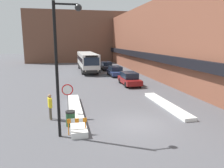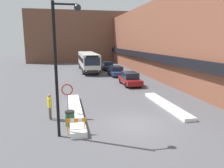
% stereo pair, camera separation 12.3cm
% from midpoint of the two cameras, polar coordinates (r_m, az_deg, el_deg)
% --- Properties ---
extents(ground_plane, '(160.00, 160.00, 0.00)m').
position_cam_midpoint_polar(ground_plane, '(14.02, 6.41, -10.45)').
color(ground_plane, '#515156').
extents(building_row_right, '(5.50, 60.00, 10.43)m').
position_cam_midpoint_polar(building_row_right, '(39.01, 9.47, 11.14)').
color(building_row_right, brown).
rests_on(building_row_right, ground_plane).
extents(building_backdrop_far, '(26.00, 8.00, 12.12)m').
position_cam_midpoint_polar(building_backdrop_far, '(56.70, -7.95, 12.04)').
color(building_backdrop_far, brown).
rests_on(building_backdrop_far, ground_plane).
extents(snow_bank_left, '(0.90, 8.46, 0.36)m').
position_cam_midpoint_polar(snow_bank_left, '(16.00, -9.33, -7.08)').
color(snow_bank_left, silver).
rests_on(snow_bank_left, ground_plane).
extents(snow_bank_right, '(0.90, 7.15, 0.26)m').
position_cam_midpoint_polar(snow_bank_right, '(18.07, 14.16, -5.29)').
color(snow_bank_right, silver).
rests_on(snow_bank_right, ground_plane).
extents(city_bus, '(2.63, 12.18, 3.10)m').
position_cam_midpoint_polar(city_bus, '(37.96, -6.16, 5.95)').
color(city_bus, silver).
rests_on(city_bus, ground_plane).
extents(parked_car_front, '(1.84, 4.36, 1.53)m').
position_cam_midpoint_polar(parked_car_front, '(25.80, 4.83, 1.39)').
color(parked_car_front, maroon).
rests_on(parked_car_front, ground_plane).
extents(parked_car_middle, '(1.91, 4.41, 1.42)m').
position_cam_midpoint_polar(parked_car_middle, '(32.67, 1.19, 3.41)').
color(parked_car_middle, navy).
rests_on(parked_car_middle, ground_plane).
extents(parked_car_back, '(1.82, 4.38, 1.47)m').
position_cam_midpoint_polar(parked_car_back, '(39.31, -1.10, 4.78)').
color(parked_car_back, black).
rests_on(parked_car_back, ground_plane).
extents(stop_sign, '(0.76, 0.08, 2.33)m').
position_cam_midpoint_polar(stop_sign, '(14.95, -11.37, -2.42)').
color(stop_sign, gray).
rests_on(stop_sign, ground_plane).
extents(street_lamp, '(1.46, 0.36, 7.10)m').
position_cam_midpoint_polar(street_lamp, '(11.60, -12.99, 6.87)').
color(street_lamp, black).
rests_on(street_lamp, ground_plane).
extents(pedestrian, '(0.31, 0.55, 1.72)m').
position_cam_midpoint_polar(pedestrian, '(15.05, -15.74, -5.12)').
color(pedestrian, brown).
rests_on(pedestrian, ground_plane).
extents(trash_bin, '(0.59, 0.59, 0.95)m').
position_cam_midpoint_polar(trash_bin, '(13.82, -10.66, -8.79)').
color(trash_bin, '#234C2D').
rests_on(trash_bin, ground_plane).
extents(construction_barricade, '(1.10, 0.06, 0.94)m').
position_cam_midpoint_polar(construction_barricade, '(12.48, -9.05, -10.03)').
color(construction_barricade, orange).
rests_on(construction_barricade, ground_plane).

